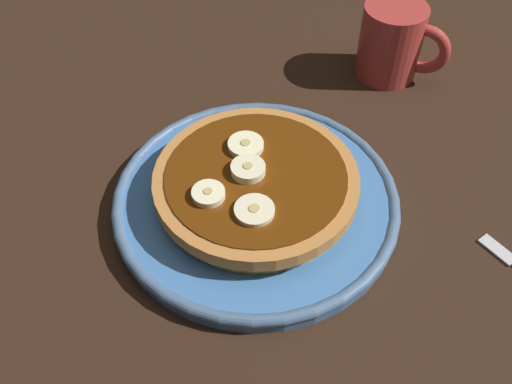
% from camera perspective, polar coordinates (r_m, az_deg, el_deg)
% --- Properties ---
extents(ground_plane, '(1.40, 1.40, 0.03)m').
position_cam_1_polar(ground_plane, '(0.57, 0.00, -2.48)').
color(ground_plane, black).
extents(plate, '(0.27, 0.27, 0.02)m').
position_cam_1_polar(plate, '(0.55, 0.00, -0.81)').
color(plate, '#3F72B2').
rests_on(plate, ground_plane).
extents(pancake_stack, '(0.19, 0.19, 0.03)m').
position_cam_1_polar(pancake_stack, '(0.53, 0.33, 0.66)').
color(pancake_stack, tan).
rests_on(pancake_stack, plate).
extents(banana_slice_0, '(0.03, 0.03, 0.01)m').
position_cam_1_polar(banana_slice_0, '(0.52, -0.78, 2.23)').
color(banana_slice_0, '#EDE8BC').
rests_on(banana_slice_0, pancake_stack).
extents(banana_slice_1, '(0.03, 0.03, 0.01)m').
position_cam_1_polar(banana_slice_1, '(0.55, -1.02, 4.58)').
color(banana_slice_1, '#F6F1C1').
rests_on(banana_slice_1, pancake_stack).
extents(banana_slice_2, '(0.04, 0.04, 0.01)m').
position_cam_1_polar(banana_slice_2, '(0.49, -0.16, -1.86)').
color(banana_slice_2, beige).
rests_on(banana_slice_2, pancake_stack).
extents(banana_slice_3, '(0.03, 0.03, 0.01)m').
position_cam_1_polar(banana_slice_3, '(0.51, -4.71, -0.23)').
color(banana_slice_3, '#F4EFC0').
rests_on(banana_slice_3, pancake_stack).
extents(coffee_mug, '(0.10, 0.07, 0.09)m').
position_cam_1_polar(coffee_mug, '(0.70, 13.41, 14.25)').
color(coffee_mug, '#B23833').
rests_on(coffee_mug, ground_plane).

